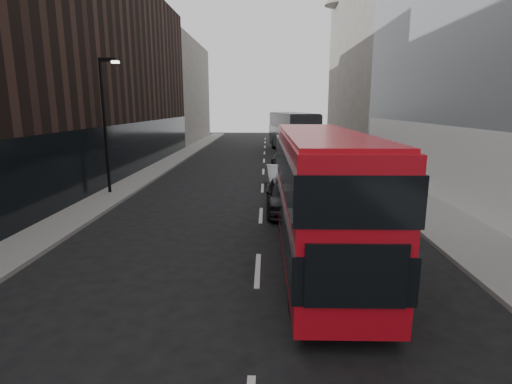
# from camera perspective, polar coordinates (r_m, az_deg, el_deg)

# --- Properties ---
(sidewalk_right) EXTENTS (3.00, 80.00, 0.15)m
(sidewalk_right) POSITION_cam_1_polar(r_m,az_deg,el_deg) (29.33, 15.87, 2.58)
(sidewalk_right) COLOR slate
(sidewalk_right) RESTS_ON ground
(sidewalk_left) EXTENTS (2.00, 80.00, 0.15)m
(sidewalk_left) POSITION_cam_1_polar(r_m,az_deg,el_deg) (29.59, -14.66, 2.73)
(sidewalk_left) COLOR slate
(sidewalk_left) RESTS_ON ground
(building_modern_block) EXTENTS (5.03, 22.00, 20.00)m
(building_modern_block) POSITION_cam_1_polar(r_m,az_deg,el_deg) (27.02, 28.26, 21.84)
(building_modern_block) COLOR #A9AFB4
(building_modern_block) RESTS_ON ground
(building_victorian) EXTENTS (6.50, 24.00, 21.00)m
(building_victorian) POSITION_cam_1_polar(r_m,az_deg,el_deg) (48.58, 15.54, 17.59)
(building_victorian) COLOR slate
(building_victorian) RESTS_ON ground
(building_left_mid) EXTENTS (5.00, 24.00, 14.00)m
(building_left_mid) POSITION_cam_1_polar(r_m,az_deg,el_deg) (35.13, -18.66, 15.27)
(building_left_mid) COLOR black
(building_left_mid) RESTS_ON ground
(building_left_far) EXTENTS (5.00, 20.00, 13.00)m
(building_left_far) POSITION_cam_1_polar(r_m,az_deg,el_deg) (56.30, -10.80, 13.79)
(building_left_far) COLOR slate
(building_left_far) RESTS_ON ground
(street_lamp) EXTENTS (1.06, 0.22, 7.00)m
(street_lamp) POSITION_cam_1_polar(r_m,az_deg,el_deg) (22.68, -20.69, 10.01)
(street_lamp) COLOR black
(street_lamp) RESTS_ON sidewalk_left
(red_bus) EXTENTS (2.42, 9.96, 4.01)m
(red_bus) POSITION_cam_1_polar(r_m,az_deg,el_deg) (12.16, 9.12, 0.08)
(red_bus) COLOR #B10A16
(red_bus) RESTS_ON ground
(grey_bus) EXTENTS (4.62, 12.82, 4.06)m
(grey_bus) POSITION_cam_1_polar(r_m,az_deg,el_deg) (41.28, 5.16, 8.59)
(grey_bus) COLOR black
(grey_bus) RESTS_ON ground
(car_a) EXTENTS (1.84, 4.56, 1.55)m
(car_a) POSITION_cam_1_polar(r_m,az_deg,el_deg) (18.24, 4.32, -0.40)
(car_a) COLOR black
(car_a) RESTS_ON ground
(car_b) EXTENTS (1.68, 4.05, 1.30)m
(car_b) POSITION_cam_1_polar(r_m,az_deg,el_deg) (23.60, 3.24, 2.19)
(car_b) COLOR gray
(car_b) RESTS_ON ground
(car_c) EXTENTS (2.26, 4.98, 1.42)m
(car_c) POSITION_cam_1_polar(r_m,az_deg,el_deg) (29.41, 4.30, 4.28)
(car_c) COLOR black
(car_c) RESTS_ON ground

